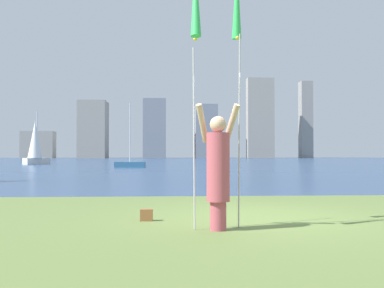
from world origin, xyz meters
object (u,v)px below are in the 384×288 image
object	(u,v)px
kite_flag_left	(196,1)
kite_flag_right	(237,4)
person	(218,168)
bag	(147,215)
sailboat_3	(35,143)
sailboat_2	(130,164)

from	to	relation	value
kite_flag_left	kite_flag_right	world-z (taller)	kite_flag_right
person	bag	world-z (taller)	person
kite_flag_left	person	bearing A→B (deg)	29.79
sailboat_3	kite_flag_left	bearing A→B (deg)	-71.02
sailboat_2	sailboat_3	size ratio (longest dim) A/B	0.94
person	sailboat_2	bearing A→B (deg)	100.04
person	sailboat_3	distance (m)	45.71
bag	sailboat_2	bearing A→B (deg)	95.22
kite_flag_left	bag	size ratio (longest dim) A/B	19.36
person	bag	distance (m)	1.78
sailboat_2	sailboat_3	distance (m)	16.10
sailboat_3	sailboat_2	bearing A→B (deg)	-45.04
person	kite_flag_right	world-z (taller)	kite_flag_right
bag	kite_flag_right	bearing A→B (deg)	-22.65
person	bag	xyz separation A→B (m)	(-1.16, 1.03, -0.87)
kite_flag_left	sailboat_2	world-z (taller)	sailboat_2
sailboat_3	bag	bearing A→B (deg)	-71.47
kite_flag_right	sailboat_2	size ratio (longest dim) A/B	0.81
bag	sailboat_3	size ratio (longest dim) A/B	0.04
bag	sailboat_2	xyz separation A→B (m)	(-2.81, 30.74, 0.22)
kite_flag_right	bag	world-z (taller)	kite_flag_right
person	kite_flag_right	distance (m)	2.78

